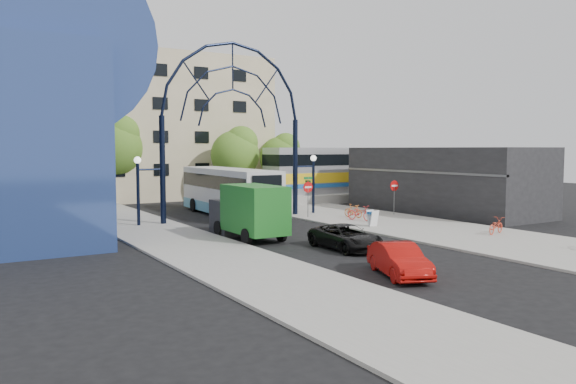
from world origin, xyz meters
TOP-DOWN VIEW (x-y plane):
  - ground at (0.00, 0.00)m, footprint 120.00×120.00m
  - sidewalk_east at (8.00, 4.00)m, footprint 8.00×56.00m
  - plaza_west at (-6.50, 6.00)m, footprint 5.00×50.00m
  - gateway_arch at (0.00, 14.00)m, footprint 13.64×0.44m
  - stop_sign at (4.80, 12.00)m, footprint 0.80×0.07m
  - do_not_enter_sign at (11.00, 10.00)m, footprint 0.76×0.07m
  - street_name_sign at (5.20, 12.60)m, footprint 0.70×0.70m
  - sandwich_board at (5.60, 5.98)m, footprint 0.55×0.61m
  - commercial_block_east at (16.00, 10.00)m, footprint 6.00×16.00m
  - apartment_block at (2.00, 34.97)m, footprint 20.00×12.10m
  - train_platform at (20.00, 22.00)m, footprint 32.00×5.00m
  - train_car at (20.00, 22.00)m, footprint 25.10×3.05m
  - tree_north_a at (6.12, 25.93)m, footprint 4.48×4.48m
  - tree_north_b at (-3.88, 29.93)m, footprint 5.12×5.12m
  - tree_north_c at (12.12, 27.93)m, footprint 4.16×4.16m
  - city_bus at (0.83, 16.53)m, footprint 3.43×12.70m
  - green_truck at (-2.83, 6.40)m, footprint 2.34×5.89m
  - black_suv at (-0.30, 0.94)m, footprint 2.14×4.43m
  - red_sedan at (-2.08, -4.73)m, footprint 2.68×4.11m
  - bike_near_a at (6.72, 8.63)m, footprint 1.18×2.03m
  - bike_near_b at (7.33, 10.11)m, footprint 0.79×1.62m
  - bike_far_a at (9.49, -0.06)m, footprint 1.85×1.08m

SIDE VIEW (x-z plane):
  - ground at x=0.00m, z-range 0.00..0.00m
  - sidewalk_east at x=8.00m, z-range 0.00..0.12m
  - plaza_west at x=-6.50m, z-range 0.00..0.12m
  - train_platform at x=20.00m, z-range 0.00..0.80m
  - bike_far_a at x=9.49m, z-range 0.12..1.04m
  - bike_near_b at x=7.33m, z-range 0.12..1.06m
  - black_suv at x=-0.30m, z-range 0.00..1.22m
  - bike_near_a at x=6.72m, z-range 0.12..1.13m
  - red_sedan at x=-2.08m, z-range 0.00..1.28m
  - sandwich_board at x=5.60m, z-range 0.25..1.24m
  - green_truck at x=-2.83m, z-range 0.00..2.96m
  - city_bus at x=0.83m, z-range 0.08..3.53m
  - do_not_enter_sign at x=11.00m, z-range 0.74..3.22m
  - stop_sign at x=4.80m, z-range 0.74..3.24m
  - street_name_sign at x=5.20m, z-range 0.73..3.53m
  - commercial_block_east at x=16.00m, z-range 0.00..5.00m
  - train_car at x=20.00m, z-range 0.80..5.00m
  - tree_north_c at x=12.12m, z-range 1.03..7.53m
  - tree_north_a at x=6.12m, z-range 1.11..8.11m
  - tree_north_b at x=-3.88m, z-range 1.27..9.27m
  - apartment_block at x=2.00m, z-range 0.00..14.00m
  - gateway_arch at x=0.00m, z-range 2.51..14.61m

